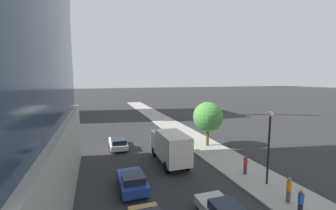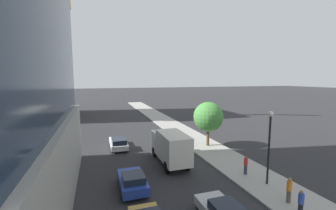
% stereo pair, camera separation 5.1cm
% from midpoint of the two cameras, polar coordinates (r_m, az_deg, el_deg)
% --- Properties ---
extents(sidewalk, '(4.56, 120.00, 0.15)m').
position_cam_midpoint_polar(sidewalk, '(23.13, 17.78, -14.91)').
color(sidewalk, '#9E9B93').
rests_on(sidewalk, ground).
extents(construction_building, '(22.85, 18.28, 35.91)m').
position_cam_midpoint_polar(construction_building, '(57.11, -32.02, 13.10)').
color(construction_building, gray).
rests_on(construction_building, ground).
extents(street_lamp, '(0.44, 0.44, 5.86)m').
position_cam_midpoint_polar(street_lamp, '(19.25, 24.64, -7.43)').
color(street_lamp, black).
rests_on(street_lamp, sidewalk).
extents(street_tree, '(3.68, 3.68, 5.49)m').
position_cam_midpoint_polar(street_tree, '(28.00, 10.34, -3.00)').
color(street_tree, brown).
rests_on(street_tree, sidewalk).
extents(car_white, '(1.95, 4.68, 1.41)m').
position_cam_midpoint_polar(car_white, '(28.12, -12.52, -9.46)').
color(car_white, silver).
rests_on(car_white, ground).
extents(car_blue, '(1.90, 4.01, 1.47)m').
position_cam_midpoint_polar(car_blue, '(18.12, -9.01, -18.71)').
color(car_blue, '#233D9E').
rests_on(car_blue, ground).
extents(box_truck, '(2.31, 6.51, 3.27)m').
position_cam_midpoint_polar(box_truck, '(22.52, 0.71, -10.42)').
color(box_truck, silver).
rests_on(box_truck, ground).
extents(pedestrian_blue_shirt, '(0.34, 0.34, 1.67)m').
position_cam_midpoint_polar(pedestrian_blue_shirt, '(16.86, 30.98, -20.70)').
color(pedestrian_blue_shirt, black).
rests_on(pedestrian_blue_shirt, sidewalk).
extents(pedestrian_red_shirt, '(0.34, 0.34, 1.65)m').
position_cam_midpoint_polar(pedestrian_red_shirt, '(21.31, 19.35, -14.26)').
color(pedestrian_red_shirt, '#38334C').
rests_on(pedestrian_red_shirt, sidewalk).
extents(pedestrian_orange_shirt, '(0.34, 0.34, 1.75)m').
position_cam_midpoint_polar(pedestrian_orange_shirt, '(18.05, 28.68, -18.52)').
color(pedestrian_orange_shirt, brown).
rests_on(pedestrian_orange_shirt, sidewalk).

